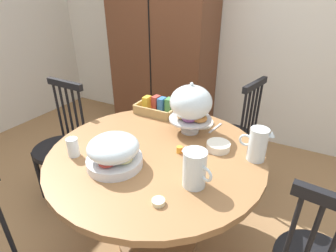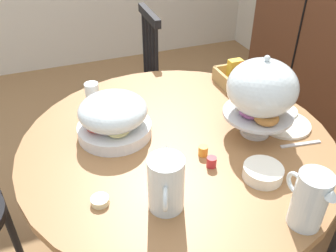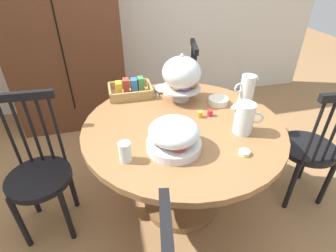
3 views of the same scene
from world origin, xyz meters
The scene contains 21 objects.
ground_plane centered at (0.00, 0.00, 0.00)m, with size 10.00×10.00×0.00m, color #997047.
wooden_armoire centered at (-0.67, 1.50, 0.98)m, with size 1.18×0.60×1.96m.
dining_table centered at (0.12, 0.00, 0.54)m, with size 1.26×1.26×0.74m.
windsor_chair_by_cabinet centered at (1.05, -0.13, 0.45)m, with size 0.40×0.40×0.97m.
windsor_chair_facing_door centered at (0.35, 0.90, 0.45)m, with size 0.41×0.41×0.97m.
windsor_chair_far_side centered at (-0.81, 0.06, 0.45)m, with size 0.40×0.40×0.97m.
pastry_stand_with_dome centered at (0.20, 0.32, 0.94)m, with size 0.28×0.28×0.34m.
fruit_platter_covered centered at (0.00, -0.23, 0.83)m, with size 0.30×0.30×0.18m.
orange_juice_pitcher centered at (0.44, -0.17, 0.83)m, with size 0.19×0.11×0.19m.
milk_pitcher centered at (0.65, 0.20, 0.83)m, with size 0.18×0.10×0.19m.
cereal_basket centered at (-0.15, 0.49, 0.78)m, with size 0.32×0.24×0.12m.
china_plate_large centered at (0.19, 0.46, 0.75)m, with size 0.22×0.22×0.01m, color white.
china_plate_small centered at (0.11, 0.50, 0.76)m, with size 0.15×0.15×0.01m, color white.
cereal_bowl centered at (0.44, 0.19, 0.76)m, with size 0.14×0.14×0.04m, color white.
drinking_glass centered at (-0.27, -0.26, 0.80)m, with size 0.06×0.06×0.11m, color silver.
butter_dish centered at (0.35, -0.37, 0.75)m, with size 0.06×0.06×0.02m, color beige.
jam_jar_strawberry centered at (0.32, 0.05, 0.76)m, with size 0.04×0.04×0.04m, color #B7282D.
jam_jar_apricot centered at (0.25, 0.05, 0.76)m, with size 0.04×0.04×0.04m, color orange.
table_knife centered at (0.06, 0.48, 0.74)m, with size 0.17×0.01×0.01m, color silver.
dinner_fork centered at (0.03, 0.49, 0.74)m, with size 0.17×0.01×0.01m, color silver.
soup_spoon centered at (0.33, 0.44, 0.74)m, with size 0.17×0.01×0.01m, color silver.
Camera 3 is at (-0.30, -1.32, 1.64)m, focal length 28.04 mm.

